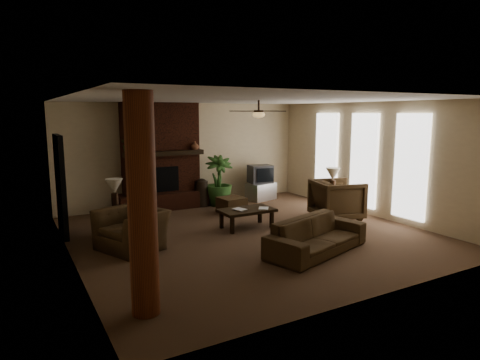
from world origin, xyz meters
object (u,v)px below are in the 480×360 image
tv_stand (261,191)px  side_table_right (332,204)px  armchair_right (337,198)px  lamp_left (114,188)px  lamp_right (333,176)px  floor_vase (202,191)px  ottoman (232,205)px  side_table_left (120,223)px  sofa (317,230)px  floor_plant (219,191)px  coffee_table (247,212)px  armchair_left (132,223)px  log_column (142,206)px

tv_stand → side_table_right: size_ratio=1.55×
armchair_right → lamp_left: bearing=89.6°
tv_stand → lamp_right: lamp_right is taller
floor_vase → side_table_right: size_ratio=1.40×
ottoman → side_table_left: bearing=-167.8°
tv_stand → side_table_right: 2.50m
ottoman → floor_vase: 1.16m
lamp_right → tv_stand: bearing=101.5°
floor_vase → side_table_left: size_ratio=1.40×
side_table_right → armchair_right: bearing=-118.8°
tv_stand → floor_vase: bearing=162.6°
side_table_left → sofa: bearing=-44.2°
floor_plant → floor_vase: bearing=166.9°
coffee_table → ottoman: bearing=75.0°
coffee_table → ottoman: 1.48m
armchair_left → lamp_left: bearing=160.0°
ottoman → side_table_right: size_ratio=1.09×
sofa → side_table_right: sofa is taller
coffee_table → side_table_left: 2.72m
ottoman → tv_stand: size_ratio=0.71×
floor_plant → lamp_left: lamp_left is taller
sofa → side_table_left: bearing=119.1°
armchair_right → lamp_left: lamp_left is taller
log_column → side_table_right: 6.38m
lamp_right → ottoman: bearing=143.8°
armchair_left → armchair_right: 4.85m
side_table_left → tv_stand: bearing=20.2°
coffee_table → floor_plant: (0.49, 2.39, 0.01)m
floor_vase → lamp_left: bearing=-148.2°
coffee_table → lamp_right: size_ratio=1.85×
floor_plant → lamp_left: 3.58m
log_column → side_table_left: bearing=81.6°
floor_vase → sofa: bearing=-86.7°
coffee_table → sofa: bearing=-81.8°
ottoman → tv_stand: 1.83m
lamp_left → tv_stand: bearing=19.3°
log_column → armchair_right: 5.95m
coffee_table → side_table_right: side_table_right is taller
armchair_left → floor_plant: (3.10, 2.58, -0.12)m
log_column → floor_vase: (3.17, 5.33, -0.97)m
ottoman → side_table_left: side_table_left is taller
armchair_right → tv_stand: 2.89m
coffee_table → ottoman: size_ratio=2.00×
sofa → ottoman: bearing=71.8°
armchair_left → coffee_table: size_ratio=0.96×
ottoman → lamp_left: bearing=-169.0°
floor_vase → side_table_right: (2.44, -2.51, -0.16)m
armchair_left → lamp_right: bearing=67.9°
floor_vase → lamp_right: lamp_right is taller
armchair_right → log_column: bearing=128.0°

